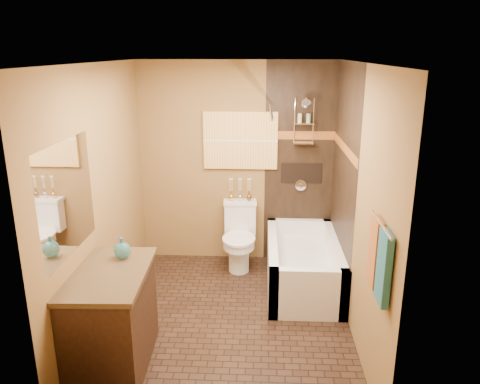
# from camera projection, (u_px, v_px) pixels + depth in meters

# --- Properties ---
(floor) EXTENTS (3.00, 3.00, 0.00)m
(floor) POSITION_uv_depth(u_px,v_px,m) (228.00, 319.00, 4.72)
(floor) COLOR black
(floor) RESTS_ON ground
(wall_left) EXTENTS (0.02, 3.00, 2.50)m
(wall_left) POSITION_uv_depth(u_px,v_px,m) (101.00, 200.00, 4.41)
(wall_left) COLOR olive
(wall_left) RESTS_ON floor
(wall_right) EXTENTS (0.02, 3.00, 2.50)m
(wall_right) POSITION_uv_depth(u_px,v_px,m) (358.00, 204.00, 4.30)
(wall_right) COLOR olive
(wall_right) RESTS_ON floor
(wall_back) EXTENTS (2.40, 0.02, 2.50)m
(wall_back) POSITION_uv_depth(u_px,v_px,m) (237.00, 164.00, 5.79)
(wall_back) COLOR olive
(wall_back) RESTS_ON floor
(wall_front) EXTENTS (2.40, 0.02, 2.50)m
(wall_front) POSITION_uv_depth(u_px,v_px,m) (210.00, 276.00, 2.92)
(wall_front) COLOR olive
(wall_front) RESTS_ON floor
(ceiling) EXTENTS (3.00, 3.00, 0.00)m
(ceiling) POSITION_uv_depth(u_px,v_px,m) (226.00, 63.00, 3.99)
(ceiling) COLOR silver
(ceiling) RESTS_ON wall_back
(alcove_tile_back) EXTENTS (0.85, 0.01, 2.50)m
(alcove_tile_back) POSITION_uv_depth(u_px,v_px,m) (299.00, 165.00, 5.74)
(alcove_tile_back) COLOR black
(alcove_tile_back) RESTS_ON wall_back
(alcove_tile_right) EXTENTS (0.01, 1.50, 2.50)m
(alcove_tile_right) POSITION_uv_depth(u_px,v_px,m) (343.00, 182.00, 5.01)
(alcove_tile_right) COLOR black
(alcove_tile_right) RESTS_ON wall_right
(mosaic_band_back) EXTENTS (0.85, 0.01, 0.10)m
(mosaic_band_back) POSITION_uv_depth(u_px,v_px,m) (301.00, 135.00, 5.62)
(mosaic_band_back) COLOR brown
(mosaic_band_back) RESTS_ON alcove_tile_back
(mosaic_band_right) EXTENTS (0.01, 1.50, 0.10)m
(mosaic_band_right) POSITION_uv_depth(u_px,v_px,m) (344.00, 148.00, 4.91)
(mosaic_band_right) COLOR brown
(mosaic_band_right) RESTS_ON alcove_tile_right
(alcove_niche) EXTENTS (0.50, 0.01, 0.25)m
(alcove_niche) POSITION_uv_depth(u_px,v_px,m) (301.00, 173.00, 5.76)
(alcove_niche) COLOR black
(alcove_niche) RESTS_ON alcove_tile_back
(shower_fixtures) EXTENTS (0.24, 0.33, 1.16)m
(shower_fixtures) POSITION_uv_depth(u_px,v_px,m) (304.00, 133.00, 5.51)
(shower_fixtures) COLOR silver
(shower_fixtures) RESTS_ON floor
(curtain_rod) EXTENTS (0.03, 1.55, 0.03)m
(curtain_rod) POSITION_uv_depth(u_px,v_px,m) (271.00, 109.00, 4.83)
(curtain_rod) COLOR silver
(curtain_rod) RESTS_ON wall_back
(towel_bar) EXTENTS (0.02, 0.55, 0.02)m
(towel_bar) POSITION_uv_depth(u_px,v_px,m) (381.00, 224.00, 3.24)
(towel_bar) COLOR silver
(towel_bar) RESTS_ON wall_right
(towel_teal) EXTENTS (0.05, 0.22, 0.52)m
(towel_teal) POSITION_uv_depth(u_px,v_px,m) (384.00, 268.00, 3.19)
(towel_teal) COLOR #1D4E62
(towel_teal) RESTS_ON towel_bar
(towel_rust) EXTENTS (0.05, 0.22, 0.52)m
(towel_rust) POSITION_uv_depth(u_px,v_px,m) (375.00, 252.00, 3.44)
(towel_rust) COLOR #99511B
(towel_rust) RESTS_ON towel_bar
(sunset_painting) EXTENTS (0.90, 0.04, 0.70)m
(sunset_painting) POSITION_uv_depth(u_px,v_px,m) (240.00, 141.00, 5.67)
(sunset_painting) COLOR gold
(sunset_painting) RESTS_ON wall_back
(vanity_mirror) EXTENTS (0.01, 1.00, 0.90)m
(vanity_mirror) POSITION_uv_depth(u_px,v_px,m) (67.00, 199.00, 3.62)
(vanity_mirror) COLOR white
(vanity_mirror) RESTS_ON wall_left
(bathtub) EXTENTS (0.80, 1.50, 0.55)m
(bathtub) POSITION_uv_depth(u_px,v_px,m) (303.00, 268.00, 5.33)
(bathtub) COLOR white
(bathtub) RESTS_ON floor
(toilet) EXTENTS (0.42, 0.61, 0.81)m
(toilet) POSITION_uv_depth(u_px,v_px,m) (239.00, 236.00, 5.75)
(toilet) COLOR white
(toilet) RESTS_ON floor
(vanity) EXTENTS (0.65, 1.02, 0.88)m
(vanity) POSITION_uv_depth(u_px,v_px,m) (112.00, 319.00, 3.92)
(vanity) COLOR black
(vanity) RESTS_ON floor
(teal_bottle) EXTENTS (0.17, 0.17, 0.23)m
(teal_bottle) POSITION_uv_depth(u_px,v_px,m) (122.00, 248.00, 4.01)
(teal_bottle) COLOR #277576
(teal_bottle) RESTS_ON vanity
(bud_vases) EXTENTS (0.28, 0.06, 0.28)m
(bud_vases) POSITION_uv_depth(u_px,v_px,m) (240.00, 189.00, 5.76)
(bud_vases) COLOR gold
(bud_vases) RESTS_ON toilet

